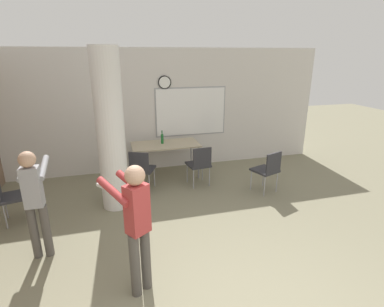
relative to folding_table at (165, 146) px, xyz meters
The scene contains 10 objects.
wall_back 0.92m from the folding_table, 90.19° to the left, with size 8.00×0.15×2.80m.
support_pillar 1.77m from the folding_table, 134.69° to the right, with size 0.48×0.48×2.80m.
folding_table is the anchor object (origin of this frame).
bottle_on_table 0.18m from the folding_table, 139.59° to the left, with size 0.06×0.06×0.30m.
chair_table_right 0.94m from the folding_table, 50.78° to the right, with size 0.49×0.49×0.87m.
chair_mid_room 2.27m from the folding_table, 37.68° to the right, with size 0.56×0.56×0.87m.
chair_by_left_wall 3.09m from the folding_table, 155.26° to the right, with size 0.53×0.53×0.87m.
chair_table_left 0.93m from the folding_table, 132.42° to the right, with size 0.58×0.58×0.87m.
person_watching_back 3.21m from the folding_table, 132.58° to the right, with size 0.33×0.56×1.52m.
person_playing_front 3.50m from the folding_table, 105.61° to the right, with size 0.57×0.63×1.58m.
Camera 1 is at (-1.09, -1.85, 2.67)m, focal length 28.00 mm.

